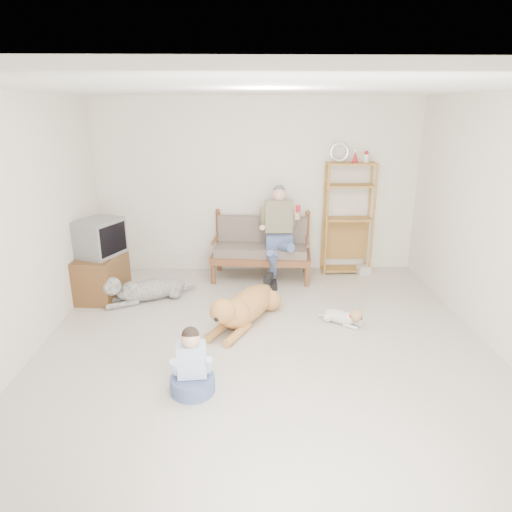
{
  "coord_description": "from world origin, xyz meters",
  "views": [
    {
      "loc": [
        -0.22,
        -4.35,
        2.54
      ],
      "look_at": [
        -0.08,
        1.0,
        0.78
      ],
      "focal_mm": 32.0,
      "sensor_mm": 36.0,
      "label": 1
    }
  ],
  "objects_px": {
    "golden_retriever": "(244,307)",
    "loveseat": "(261,247)",
    "etagere": "(348,217)",
    "tv_stand": "(101,275)"
  },
  "relations": [
    {
      "from": "golden_retriever",
      "to": "loveseat",
      "type": "bearing_deg",
      "value": 108.47
    },
    {
      "from": "loveseat",
      "to": "etagere",
      "type": "bearing_deg",
      "value": 13.57
    },
    {
      "from": "etagere",
      "to": "golden_retriever",
      "type": "height_order",
      "value": "etagere"
    },
    {
      "from": "loveseat",
      "to": "tv_stand",
      "type": "bearing_deg",
      "value": -157.09
    },
    {
      "from": "tv_stand",
      "to": "golden_retriever",
      "type": "distance_m",
      "value": 2.2
    },
    {
      "from": "tv_stand",
      "to": "golden_retriever",
      "type": "height_order",
      "value": "tv_stand"
    },
    {
      "from": "loveseat",
      "to": "etagere",
      "type": "distance_m",
      "value": 1.44
    },
    {
      "from": "etagere",
      "to": "tv_stand",
      "type": "bearing_deg",
      "value": -166.47
    },
    {
      "from": "tv_stand",
      "to": "golden_retriever",
      "type": "relative_size",
      "value": 0.61
    },
    {
      "from": "loveseat",
      "to": "etagere",
      "type": "xyz_separation_m",
      "value": [
        1.37,
        0.18,
        0.41
      ]
    }
  ]
}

